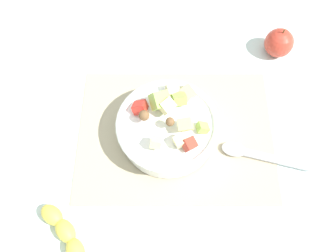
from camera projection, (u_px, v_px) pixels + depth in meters
ground_plane at (176, 134)px, 0.84m from camera, size 2.40×2.40×0.00m
placemat at (176, 134)px, 0.84m from camera, size 0.46×0.35×0.01m
salad_bowl at (168, 127)px, 0.80m from camera, size 0.24×0.24×0.12m
serving_spoon at (251, 153)px, 0.80m from camera, size 0.20×0.08×0.01m
whole_apple at (279, 43)px, 0.92m from camera, size 0.08×0.08×0.09m
banana_whole at (64, 232)px, 0.72m from camera, size 0.12×0.14×0.04m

